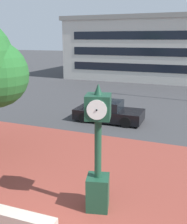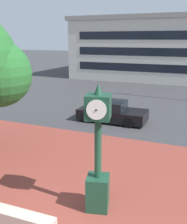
% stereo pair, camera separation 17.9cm
% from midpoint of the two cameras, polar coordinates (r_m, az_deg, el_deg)
% --- Properties ---
extents(plaza_brick_paving, '(44.00, 12.35, 0.01)m').
position_cam_midpoint_polar(plaza_brick_paving, '(8.79, -5.19, -19.01)').
color(plaza_brick_paving, brown).
rests_on(plaza_brick_paving, ground).
extents(planter_wall, '(3.21, 0.50, 0.50)m').
position_cam_midpoint_polar(planter_wall, '(8.27, -19.36, -20.30)').
color(planter_wall, '#ADA393').
rests_on(planter_wall, ground).
extents(street_clock, '(0.82, 0.84, 3.79)m').
position_cam_midpoint_polar(street_clock, '(7.79, 0.29, -9.29)').
color(street_clock, '#19422D').
rests_on(street_clock, ground).
extents(car_street_mid, '(4.18, 2.00, 1.28)m').
position_cam_midpoint_polar(car_street_mid, '(16.61, 2.81, -0.02)').
color(car_street_mid, black).
rests_on(car_street_mid, ground).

